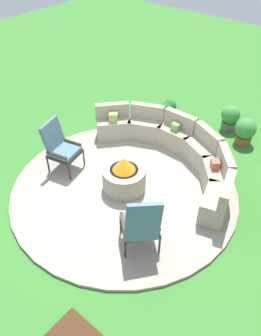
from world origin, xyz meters
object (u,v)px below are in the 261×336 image
curved_stone_bench (175,149)px  lounge_chair_front_left (60,146)px  lounge_chair_front_right (141,224)px  potted_plant_0 (230,117)px  fire_pit (124,176)px  potted_plant_2 (245,131)px  potted_plant_3 (165,112)px  potted_plant_1 (169,108)px

curved_stone_bench → lounge_chair_front_left: 2.47m
lounge_chair_front_right → potted_plant_0: 4.41m
fire_pit → potted_plant_2: fire_pit is taller
curved_stone_bench → lounge_chair_front_left: (-1.75, -1.72, 0.23)m
potted_plant_2 → potted_plant_3: bearing=-166.7°
fire_pit → potted_plant_0: (0.59, 3.42, -0.01)m
potted_plant_0 → potted_plant_1: size_ratio=1.27×
potted_plant_1 → lounge_chair_front_left: bearing=-99.6°
fire_pit → potted_plant_3: 2.75m
lounge_chair_front_left → potted_plant_2: bearing=130.1°
fire_pit → potted_plant_0: fire_pit is taller
lounge_chair_front_left → lounge_chair_front_right: (2.62, -0.58, 0.01)m
fire_pit → potted_plant_1: bearing=107.3°
fire_pit → potted_plant_2: (1.15, 3.09, 0.00)m
curved_stone_bench → lounge_chair_front_right: lounge_chair_front_right is taller
potted_plant_1 → potted_plant_2: potted_plant_2 is taller
potted_plant_0 → potted_plant_3: 1.64m
potted_plant_1 → curved_stone_bench: bearing=-52.0°
potted_plant_3 → fire_pit: bearing=-72.1°
lounge_chair_front_left → potted_plant_0: lounge_chair_front_left is taller
potted_plant_1 → fire_pit: bearing=-72.7°
lounge_chair_front_left → potted_plant_1: size_ratio=2.17×
potted_plant_2 → potted_plant_3: size_ratio=1.17×
potted_plant_0 → potted_plant_3: bearing=-150.5°
curved_stone_bench → lounge_chair_front_right: bearing=-69.3°
lounge_chair_front_right → potted_plant_2: lounge_chair_front_right is taller
lounge_chair_front_left → potted_plant_0: (2.04, 3.78, -0.28)m
lounge_chair_front_left → lounge_chair_front_right: 2.68m
lounge_chair_front_right → curved_stone_bench: bearing=61.3°
curved_stone_bench → potted_plant_0: curved_stone_bench is taller
lounge_chair_front_left → potted_plant_0: size_ratio=1.71×
fire_pit → lounge_chair_front_right: 1.52m
potted_plant_2 → potted_plant_3: potted_plant_2 is taller
curved_stone_bench → potted_plant_3: curved_stone_bench is taller
lounge_chair_front_left → potted_plant_1: (0.55, 3.26, -0.34)m
curved_stone_bench → potted_plant_1: 1.95m
potted_plant_0 → potted_plant_1: (-1.49, -0.52, -0.06)m
lounge_chair_front_right → potted_plant_0: size_ratio=1.79×
potted_plant_0 → potted_plant_2: potted_plant_2 is taller
fire_pit → lounge_chair_front_left: size_ratio=0.78×
lounge_chair_front_left → lounge_chair_front_right: lounge_chair_front_right is taller
lounge_chair_front_right → potted_plant_2: 4.03m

